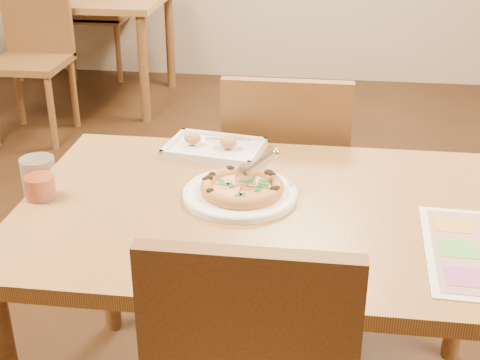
# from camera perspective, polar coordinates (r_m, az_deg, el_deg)

# --- Properties ---
(dining_table) EXTENTS (1.30, 0.85, 0.72)m
(dining_table) POSITION_cam_1_polar(r_m,az_deg,el_deg) (1.75, 2.67, -4.78)
(dining_table) COLOR olive
(dining_table) RESTS_ON ground
(chair_far) EXTENTS (0.42, 0.42, 0.47)m
(chair_far) POSITION_cam_1_polar(r_m,az_deg,el_deg) (2.32, 3.96, 1.26)
(chair_far) COLOR brown
(chair_far) RESTS_ON ground
(bg_table) EXTENTS (1.30, 0.85, 0.72)m
(bg_table) POSITION_cam_1_polar(r_m,az_deg,el_deg) (4.72, -14.41, 14.06)
(bg_table) COLOR olive
(bg_table) RESTS_ON ground
(bg_chair_near) EXTENTS (0.42, 0.42, 0.47)m
(bg_chair_near) POSITION_cam_1_polar(r_m,az_deg,el_deg) (4.19, -17.23, 11.37)
(bg_chair_near) COLOR brown
(bg_chair_near) RESTS_ON ground
(bg_chair_far) EXTENTS (0.42, 0.42, 0.47)m
(bg_chair_far) POSITION_cam_1_polar(r_m,az_deg,el_deg) (5.19, -12.33, 14.50)
(bg_chair_far) COLOR brown
(bg_chair_far) RESTS_ON ground
(plate) EXTENTS (0.33, 0.33, 0.02)m
(plate) POSITION_cam_1_polar(r_m,az_deg,el_deg) (1.75, 0.00, -1.23)
(plate) COLOR white
(plate) RESTS_ON dining_table
(pizza) EXTENTS (0.22, 0.22, 0.03)m
(pizza) POSITION_cam_1_polar(r_m,az_deg,el_deg) (1.75, 0.17, -0.65)
(pizza) COLOR #CF8746
(pizza) RESTS_ON plate
(pizza_cutter) EXTENTS (0.11, 0.10, 0.08)m
(pizza_cutter) POSITION_cam_1_polar(r_m,az_deg,el_deg) (1.74, 1.42, 1.11)
(pizza_cutter) COLOR silver
(pizza_cutter) RESTS_ON pizza
(appetizer_tray) EXTENTS (0.31, 0.24, 0.05)m
(appetizer_tray) POSITION_cam_1_polar(r_m,az_deg,el_deg) (2.02, -2.24, 2.68)
(appetizer_tray) COLOR white
(appetizer_tray) RESTS_ON dining_table
(glass_tumbler) EXTENTS (0.09, 0.09, 0.11)m
(glass_tumbler) POSITION_cam_1_polar(r_m,az_deg,el_deg) (1.81, -16.74, -0.05)
(glass_tumbler) COLOR maroon
(glass_tumbler) RESTS_ON dining_table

